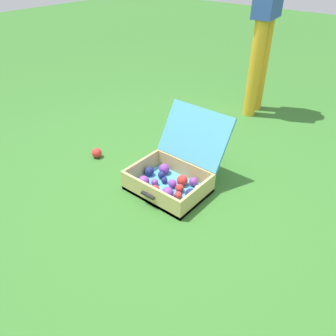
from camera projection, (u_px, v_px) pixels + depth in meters
name	position (u px, v px, depth m)	size (l,w,h in m)	color
ground_plane	(171.00, 190.00, 2.40)	(16.00, 16.00, 0.00)	#336B28
open_suitcase	(174.00, 174.00, 2.39)	(0.53, 0.64, 0.50)	#4799C6
stray_ball_on_grass	(97.00, 153.00, 2.75)	(0.08, 0.08, 0.08)	red
bystander_person	(268.00, 5.00, 2.96)	(0.22, 0.34, 1.76)	gold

